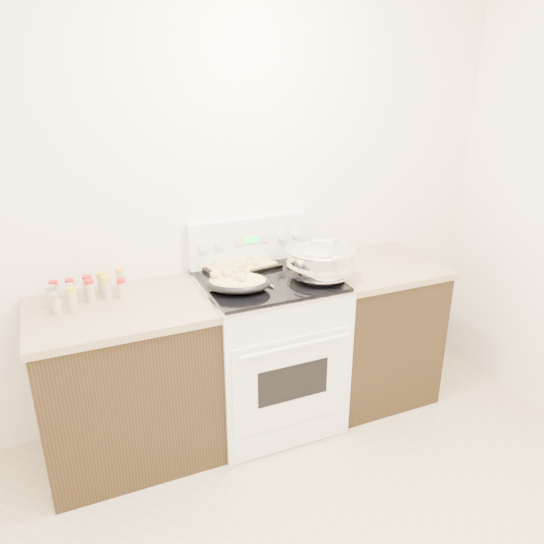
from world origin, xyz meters
TOP-DOWN VIEW (x-y plane):
  - room_shell at (0.00, 0.00)m, footprint 4.10×3.60m
  - counter_left at (-0.48, 1.43)m, footprint 0.93×0.67m
  - counter_right at (1.08, 1.43)m, footprint 0.73×0.67m
  - kitchen_range at (0.35, 1.42)m, footprint 0.78×0.73m
  - mixing_bowl at (0.62, 1.31)m, footprint 0.48×0.48m
  - roasting_pan at (0.13, 1.33)m, footprint 0.42×0.37m
  - baking_sheet at (0.26, 1.65)m, footprint 0.47×0.36m
  - wooden_spoon at (0.25, 1.34)m, footprint 0.11×0.25m
  - blue_ladle at (0.69, 1.28)m, footprint 0.23×0.17m
  - spice_jars at (-0.63, 1.56)m, footprint 0.40×0.24m

SIDE VIEW (x-z plane):
  - counter_left at x=-0.48m, z-range 0.00..0.92m
  - counter_right at x=1.08m, z-range 0.00..0.92m
  - kitchen_range at x=0.35m, z-range -0.12..1.10m
  - wooden_spoon at x=0.25m, z-range 0.93..0.98m
  - baking_sheet at x=0.26m, z-range 0.93..0.99m
  - blue_ladle at x=0.69m, z-range 0.93..1.02m
  - spice_jars at x=-0.63m, z-range 0.91..1.05m
  - roasting_pan at x=0.13m, z-range 0.93..1.05m
  - mixing_bowl at x=0.62m, z-range 0.92..1.15m
  - room_shell at x=0.00m, z-range 0.33..3.08m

